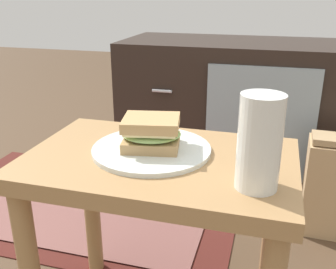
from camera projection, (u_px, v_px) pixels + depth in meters
name	position (u px, v px, depth m)	size (l,w,h in m)	color
side_table	(160.00, 194.00, 0.84)	(0.56, 0.36, 0.46)	#A37A4C
tv_cabinet	(234.00, 108.00, 1.70)	(0.96, 0.46, 0.58)	black
area_rug	(84.00, 203.00, 1.50)	(1.17, 0.71, 0.01)	#4C1E19
plate	(152.00, 149.00, 0.82)	(0.25, 0.25, 0.01)	silver
sandwich_front	(151.00, 133.00, 0.81)	(0.14, 0.13, 0.07)	tan
beer_glass	(259.00, 144.00, 0.65)	(0.08, 0.08, 0.17)	silver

